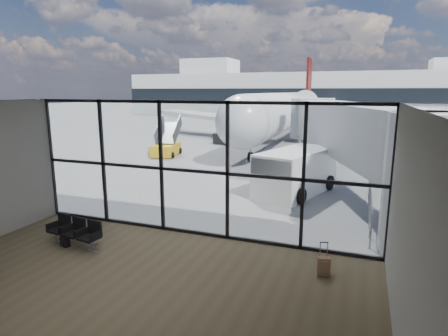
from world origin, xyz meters
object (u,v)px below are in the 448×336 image
Objects in this scene: belt_loader at (228,137)px; suitcase at (323,266)px; mobile_stairs at (166,148)px; airliner at (288,111)px; service_van at (295,172)px; seating_row at (76,230)px; backpack at (65,241)px.

suitcase is at bearing -53.19° from belt_loader.
mobile_stairs is at bearing 117.11° from suitcase.
service_van is at bearing -78.59° from airliner.
suitcase is 8.17m from service_van.
suitcase is 29.52m from airliner.
service_van is 17.86m from belt_loader.
seating_row is 0.38× the size of service_van.
airliner reaches higher than service_van.
mobile_stairs reaches higher than service_van.
suitcase is 0.03× the size of airliner.
seating_row is 10.05m from service_van.
seating_row is at bearing -81.83° from mobile_stairs.
suitcase is at bearing -77.65° from airliner.
airliner is (-6.60, 28.67, 2.51)m from suitcase.
airliner is 9.86× the size of mobile_stairs.
suitcase reaches higher than seating_row.
belt_loader is at bearing 106.06° from seating_row.
airliner is 9.01× the size of belt_loader.
belt_loader is 1.09× the size of mobile_stairs.
service_van is 13.17m from mobile_stairs.
service_van is at bearing 74.14° from backpack.
mobile_stairs is at bearing 163.65° from service_van.
suitcase is at bearing 23.35° from backpack.
backpack is (-0.24, -0.25, -0.29)m from seating_row.
backpack is 0.12× the size of mobile_stairs.
airliner is (0.93, 29.30, 2.30)m from seating_row.
airliner is at bearing 61.35° from belt_loader.
seating_row is at bearing -70.18° from belt_loader.
suitcase is (7.77, 0.89, 0.07)m from backpack.
mobile_stairs reaches higher than seating_row.
service_van is (-2.16, 7.84, 0.78)m from suitcase.
service_van is (5.60, 8.73, 0.86)m from backpack.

